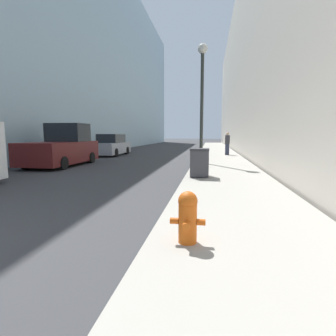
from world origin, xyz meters
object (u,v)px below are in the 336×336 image
fire_hydrant (188,216)px  lamppost (202,89)px  parked_sedan_near (111,146)px  pedestrian_on_sidewalk (227,144)px  trash_bin (200,162)px  pickup_truck (62,148)px

fire_hydrant → lamppost: bearing=91.0°
parked_sedan_near → pedestrian_on_sidewalk: bearing=-0.3°
fire_hydrant → trash_bin: (-0.07, 5.93, 0.14)m
lamppost → pedestrian_on_sidewalk: size_ratio=3.66×
fire_hydrant → pickup_truck: bearing=128.7°
fire_hydrant → trash_bin: bearing=90.7°
fire_hydrant → parked_sedan_near: parked_sedan_near is taller
fire_hydrant → pedestrian_on_sidewalk: bearing=84.6°
pickup_truck → parked_sedan_near: size_ratio=1.06×
parked_sedan_near → trash_bin: bearing=-54.9°
fire_hydrant → pedestrian_on_sidewalk: 16.64m
trash_bin → parked_sedan_near: 13.04m
trash_bin → lamppost: 5.86m
trash_bin → pedestrian_on_sidewalk: 10.75m
lamppost → parked_sedan_near: bearing=141.5°
lamppost → pickup_truck: (-7.45, -1.19, -3.10)m
trash_bin → pedestrian_on_sidewalk: pedestrian_on_sidewalk is taller
parked_sedan_near → pedestrian_on_sidewalk: pedestrian_on_sidewalk is taller
pedestrian_on_sidewalk → lamppost: bearing=-106.7°
trash_bin → fire_hydrant: bearing=-89.3°
lamppost → pickup_truck: lamppost is taller
trash_bin → parked_sedan_near: size_ratio=0.23×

